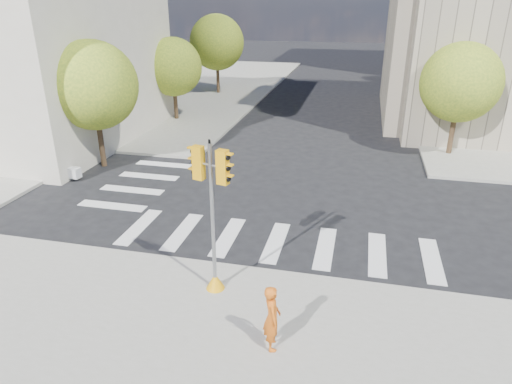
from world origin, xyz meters
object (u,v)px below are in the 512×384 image
Objects in this scene: lamp_near at (459,63)px; lamp_far at (432,42)px; traffic_signal at (213,230)px; planter_wall at (32,166)px; photographer at (272,318)px.

lamp_near and lamp_far have the same top height.
traffic_signal is (-9.28, -19.40, -2.46)m from lamp_near.
lamp_near is 14.00m from lamp_far.
photographer is at bearing -25.46° from planter_wall.
lamp_far is 4.58× the size of photographer.
lamp_near is 24.85m from planter_wall.
lamp_far is 1.75× the size of traffic_signal.
lamp_far reaches higher than traffic_signal.
photographer is at bearing -108.42° from lamp_near.
planter_wall is at bearing -129.71° from lamp_far.
lamp_far is at bearing 88.51° from traffic_signal.
traffic_signal is 14.44m from planter_wall.
planter_wall is (-21.45, -25.83, -4.18)m from lamp_far.
traffic_signal is at bearing 27.21° from photographer.
lamp_near is 4.58× the size of photographer.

